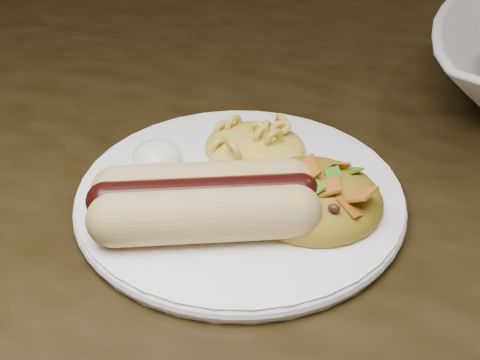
% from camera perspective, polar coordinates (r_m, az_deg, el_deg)
% --- Properties ---
extents(table, '(1.60, 0.90, 0.75)m').
position_cam_1_polar(table, '(0.68, -1.14, -2.09)').
color(table, black).
rests_on(table, floor).
extents(plate, '(0.27, 0.27, 0.01)m').
position_cam_1_polar(plate, '(0.53, -0.00, -1.48)').
color(plate, white).
rests_on(plate, table).
extents(hotdog, '(0.14, 0.12, 0.04)m').
position_cam_1_polar(hotdog, '(0.48, -3.07, -1.73)').
color(hotdog, tan).
rests_on(hotdog, plate).
extents(mac_and_cheese, '(0.10, 0.10, 0.03)m').
position_cam_1_polar(mac_and_cheese, '(0.56, 1.31, 3.86)').
color(mac_and_cheese, gold).
rests_on(mac_and_cheese, plate).
extents(sour_cream, '(0.05, 0.05, 0.02)m').
position_cam_1_polar(sour_cream, '(0.55, -7.14, 2.37)').
color(sour_cream, white).
rests_on(sour_cream, plate).
extents(taco_salad, '(0.11, 0.10, 0.05)m').
position_cam_1_polar(taco_salad, '(0.50, 6.26, -0.62)').
color(taco_salad, '#A54E15').
rests_on(taco_salad, plate).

